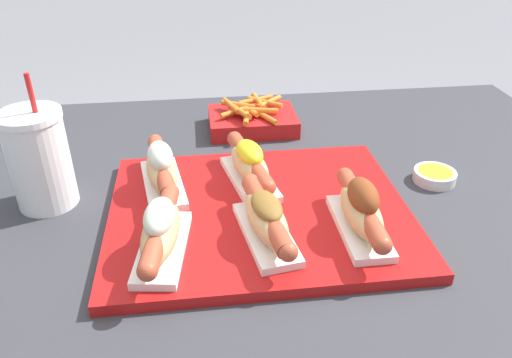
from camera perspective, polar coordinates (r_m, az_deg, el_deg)
The scene contains 10 objects.
patio_table at distance 1.09m, azimuth -0.27°, elevation -17.27°, with size 1.36×0.88×0.70m.
serving_tray at distance 0.79m, azimuth 0.18°, elevation -3.81°, with size 0.46×0.37×0.02m.
hot_dog_0 at distance 0.68m, azimuth -10.83°, elevation -5.83°, with size 0.08×0.20×0.08m.
hot_dog_1 at distance 0.70m, azimuth 1.32°, elevation -4.51°, with size 0.08×0.20×0.07m.
hot_dog_2 at distance 0.73m, azimuth 11.94°, elevation -3.47°, with size 0.06×0.20×0.08m.
hot_dog_3 at distance 0.83m, azimuth -10.73°, elevation 1.28°, with size 0.08×0.20×0.08m.
hot_dog_4 at distance 0.83m, azimuth -0.73°, elevation 1.67°, with size 0.09×0.20×0.07m.
sauce_bowl at distance 0.93m, azimuth 19.74°, elevation 0.37°, with size 0.07×0.07×0.02m.
drink_cup at distance 0.85m, azimuth -23.53°, elevation 2.07°, with size 0.10×0.10×0.22m.
fries_basket at distance 1.07m, azimuth -0.43°, elevation 6.80°, with size 0.18×0.13×0.06m.
Camera 1 is at (-0.09, -0.72, 1.16)m, focal length 35.00 mm.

